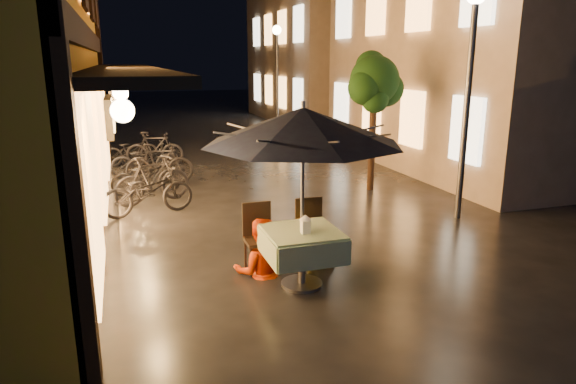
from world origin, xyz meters
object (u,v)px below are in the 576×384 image
object	(u,v)px
cafe_table	(302,244)
bicycle_0	(148,191)
table_lantern	(305,223)
person_yellow	(315,220)
streetlamp_near	(471,61)
person_orange	(260,220)
patio_umbrella	(303,126)

from	to	relation	value
cafe_table	bicycle_0	xyz separation A→B (m)	(-1.77, 3.99, -0.12)
table_lantern	person_yellow	world-z (taller)	person_yellow
streetlamp_near	person_orange	size ratio (longest dim) A/B	2.67
patio_umbrella	person_yellow	xyz separation A→B (m)	(0.41, 0.59, -1.45)
streetlamp_near	cafe_table	size ratio (longest dim) A/B	4.27
patio_umbrella	bicycle_0	bearing A→B (deg)	113.96
person_orange	bicycle_0	xyz separation A→B (m)	(-1.35, 3.41, -0.32)
patio_umbrella	bicycle_0	world-z (taller)	patio_umbrella
streetlamp_near	patio_umbrella	size ratio (longest dim) A/B	1.64
cafe_table	patio_umbrella	size ratio (longest dim) A/B	0.38
person_yellow	streetlamp_near	bearing A→B (deg)	-173.83
person_orange	bicycle_0	world-z (taller)	person_orange
patio_umbrella	person_orange	xyz separation A→B (m)	(-0.42, 0.57, -1.36)
streetlamp_near	patio_umbrella	distance (m)	4.40
patio_umbrella	streetlamp_near	bearing A→B (deg)	26.83
cafe_table	bicycle_0	world-z (taller)	bicycle_0
cafe_table	patio_umbrella	distance (m)	1.56
patio_umbrella	person_yellow	world-z (taller)	patio_umbrella
streetlamp_near	bicycle_0	xyz separation A→B (m)	(-5.64, 2.03, -2.45)
cafe_table	table_lantern	distance (m)	0.35
streetlamp_near	person_yellow	distance (m)	4.33
patio_umbrella	person_orange	world-z (taller)	patio_umbrella
streetlamp_near	person_yellow	bearing A→B (deg)	-158.43
table_lantern	cafe_table	bearing A→B (deg)	90.00
streetlamp_near	cafe_table	bearing A→B (deg)	-153.17
table_lantern	bicycle_0	bearing A→B (deg)	113.31
bicycle_0	person_yellow	bearing A→B (deg)	-159.19
cafe_table	person_yellow	bearing A→B (deg)	55.26
cafe_table	table_lantern	world-z (taller)	table_lantern
person_yellow	bicycle_0	size ratio (longest dim) A/B	0.79
table_lantern	person_yellow	xyz separation A→B (m)	(0.41, 0.71, -0.22)
streetlamp_near	person_yellow	world-z (taller)	streetlamp_near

